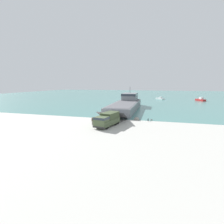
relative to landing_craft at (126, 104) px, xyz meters
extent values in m
plane|color=#B7B5AD|center=(-1.81, -21.60, -1.84)|extent=(240.00, 240.00, 0.00)
cube|color=#477F7A|center=(-1.81, 72.37, -1.84)|extent=(240.00, 180.00, 0.01)
cube|color=gray|center=(0.05, -2.03, -0.62)|extent=(8.36, 30.02, 2.45)
cube|color=#56565B|center=(0.05, -2.03, 0.65)|extent=(7.72, 28.82, 0.08)
cube|color=gray|center=(-0.20, 8.21, 1.95)|extent=(5.55, 8.48, 2.68)
cube|color=#28333D|center=(-0.20, 8.21, 2.74)|extent=(5.70, 8.57, 0.81)
cylinder|color=#3F3F42|center=(-0.20, 8.21, 4.49)|extent=(0.16, 0.16, 2.40)
cube|color=#56565B|center=(0.48, -19.73, -0.52)|extent=(6.62, 5.78, 2.42)
cube|color=#475638|center=(0.85, -25.32, -0.91)|extent=(4.01, 7.47, 1.09)
cube|color=#475638|center=(0.36, -27.61, 0.10)|extent=(2.87, 2.87, 0.93)
cube|color=#28333D|center=(0.36, -27.61, 0.33)|extent=(2.95, 2.91, 0.47)
cube|color=#3C492E|center=(1.11, -24.14, 0.29)|extent=(3.36, 4.90, 1.32)
cube|color=#2D2D2D|center=(0.12, -28.71, -1.31)|extent=(2.62, 0.79, 0.32)
cylinder|color=black|center=(1.45, -27.70, -1.25)|extent=(0.60, 1.23, 1.18)
cylinder|color=black|center=(-0.67, -27.24, -1.25)|extent=(0.60, 1.23, 1.18)
cylinder|color=black|center=(2.26, -23.94, -1.25)|extent=(0.60, 1.23, 1.18)
cylinder|color=black|center=(0.14, -23.48, -1.25)|extent=(0.60, 1.23, 1.18)
cylinder|color=black|center=(2.49, -22.86, -1.25)|extent=(0.60, 1.23, 1.18)
cylinder|color=black|center=(0.38, -22.41, -1.25)|extent=(0.60, 1.23, 1.18)
cylinder|color=#4C4738|center=(-2.51, -25.05, -1.42)|extent=(0.14, 0.14, 0.84)
cylinder|color=#4C4738|center=(-2.66, -25.15, -1.42)|extent=(0.14, 0.14, 0.84)
cube|color=#4C4738|center=(-2.59, -25.10, -0.67)|extent=(0.50, 0.45, 0.66)
sphere|color=tan|center=(-2.59, -25.10, -0.23)|extent=(0.23, 0.23, 0.23)
cube|color=#B22323|center=(31.16, 38.12, -1.37)|extent=(4.55, 5.70, 0.94)
cube|color=silver|center=(31.37, 37.77, -0.39)|extent=(2.07, 2.13, 1.03)
cube|color=white|center=(11.13, 42.25, -1.52)|extent=(5.13, 5.12, 0.64)
cube|color=silver|center=(11.40, 41.97, -0.84)|extent=(2.12, 2.12, 0.71)
cylinder|color=#333338|center=(8.82, -18.02, -1.59)|extent=(0.22, 0.22, 0.49)
sphere|color=#333338|center=(8.82, -18.02, -1.28)|extent=(0.26, 0.26, 0.26)
sphere|color=#66605B|center=(9.52, -16.66, -1.84)|extent=(0.53, 0.53, 0.53)
sphere|color=gray|center=(-4.63, -17.14, -1.84)|extent=(0.86, 0.86, 0.86)
sphere|color=gray|center=(5.97, -17.23, -1.84)|extent=(1.37, 1.37, 1.37)
camera|label=1|loc=(11.51, -59.76, 7.17)|focal=28.00mm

